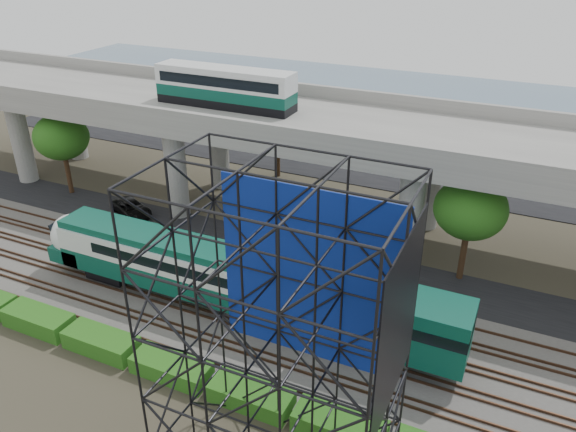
% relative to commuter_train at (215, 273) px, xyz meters
% --- Properties ---
extents(ground, '(140.00, 140.00, 0.00)m').
position_rel_commuter_train_xyz_m(ground, '(-0.13, -2.00, -2.88)').
color(ground, '#474233').
rests_on(ground, ground).
extents(ballast_bed, '(90.00, 12.00, 0.20)m').
position_rel_commuter_train_xyz_m(ballast_bed, '(-0.13, 0.00, -2.78)').
color(ballast_bed, slate).
rests_on(ballast_bed, ground).
extents(service_road, '(90.00, 5.00, 0.08)m').
position_rel_commuter_train_xyz_m(service_road, '(-0.13, 8.50, -2.84)').
color(service_road, black).
rests_on(service_road, ground).
extents(parking_lot, '(90.00, 18.00, 0.08)m').
position_rel_commuter_train_xyz_m(parking_lot, '(-0.13, 32.00, -2.84)').
color(parking_lot, black).
rests_on(parking_lot, ground).
extents(harbor_water, '(140.00, 40.00, 0.03)m').
position_rel_commuter_train_xyz_m(harbor_water, '(-0.13, 54.00, -2.87)').
color(harbor_water, '#4B617B').
rests_on(harbor_water, ground).
extents(rail_tracks, '(90.00, 9.52, 0.16)m').
position_rel_commuter_train_xyz_m(rail_tracks, '(-0.13, -0.00, -2.60)').
color(rail_tracks, '#472D1E').
rests_on(rail_tracks, ballast_bed).
extents(commuter_train, '(29.30, 3.06, 4.30)m').
position_rel_commuter_train_xyz_m(commuter_train, '(0.00, 0.00, 0.00)').
color(commuter_train, black).
rests_on(commuter_train, rail_tracks).
extents(overpass, '(80.00, 12.00, 12.40)m').
position_rel_commuter_train_xyz_m(overpass, '(-0.64, 14.00, 5.33)').
color(overpass, '#9E9B93').
rests_on(overpass, ground).
extents(scaffold_tower, '(9.36, 6.36, 15.00)m').
position_rel_commuter_train_xyz_m(scaffold_tower, '(9.38, -9.98, 4.59)').
color(scaffold_tower, black).
rests_on(scaffold_tower, ground).
extents(hedge_strip, '(34.60, 1.80, 1.20)m').
position_rel_commuter_train_xyz_m(hedge_strip, '(0.87, -6.30, -2.32)').
color(hedge_strip, '#1D5212').
rests_on(hedge_strip, ground).
extents(trees, '(40.94, 16.94, 7.69)m').
position_rel_commuter_train_xyz_m(trees, '(-4.80, 14.17, 2.69)').
color(trees, '#382314').
rests_on(trees, ground).
extents(suv, '(5.06, 3.80, 1.28)m').
position_rel_commuter_train_xyz_m(suv, '(-13.88, 8.64, -2.16)').
color(suv, black).
rests_on(suv, service_road).
extents(parked_cars, '(37.66, 9.74, 1.32)m').
position_rel_commuter_train_xyz_m(parked_cars, '(0.34, 31.52, -2.19)').
color(parked_cars, white).
rests_on(parked_cars, parking_lot).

